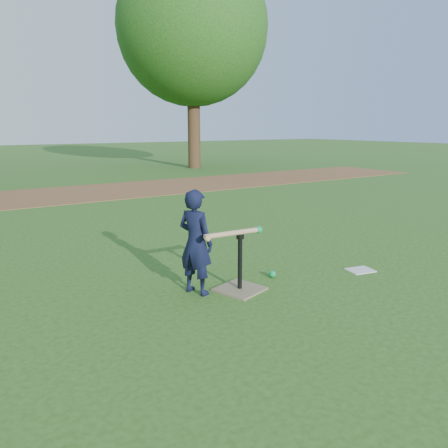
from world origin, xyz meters
TOP-DOWN VIEW (x-y plane):
  - ground at (0.00, 0.00)m, footprint 80.00×80.00m
  - dirt_strip at (0.00, 7.50)m, footprint 24.00×3.00m
  - child at (-0.20, 0.02)m, footprint 0.39×0.46m
  - wiffle_ball_ground at (0.74, -0.04)m, footprint 0.08×0.08m
  - clipboard at (1.76, -0.43)m, footprint 0.34×0.28m
  - batting_tee at (0.21, -0.16)m, footprint 0.54×0.54m
  - swing_action at (0.13, -0.19)m, footprint 0.71×0.12m
  - tree_right at (6.50, 12.00)m, footprint 5.80×5.80m

SIDE VIEW (x-z plane):
  - ground at x=0.00m, z-range 0.00..0.00m
  - dirt_strip at x=0.00m, z-range 0.00..0.01m
  - clipboard at x=1.76m, z-range 0.00..0.01m
  - wiffle_ball_ground at x=0.74m, z-range 0.00..0.08m
  - batting_tee at x=0.21m, z-range -0.20..0.42m
  - child at x=-0.20m, z-range 0.00..1.07m
  - swing_action at x=0.13m, z-range 0.59..0.67m
  - tree_right at x=6.50m, z-range 1.19..9.39m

